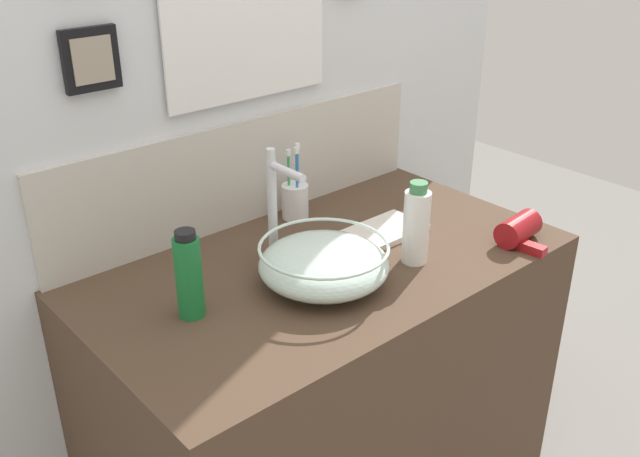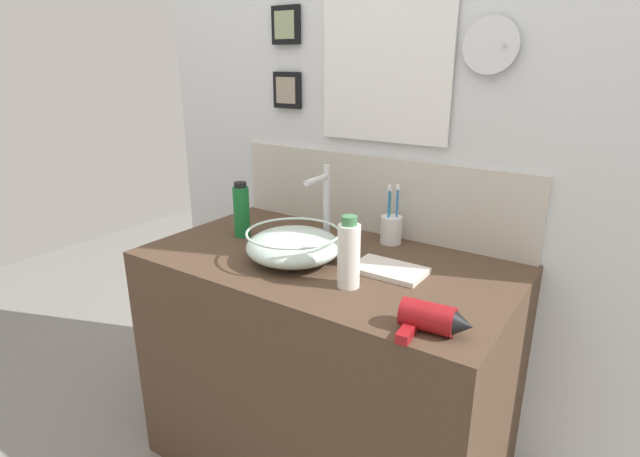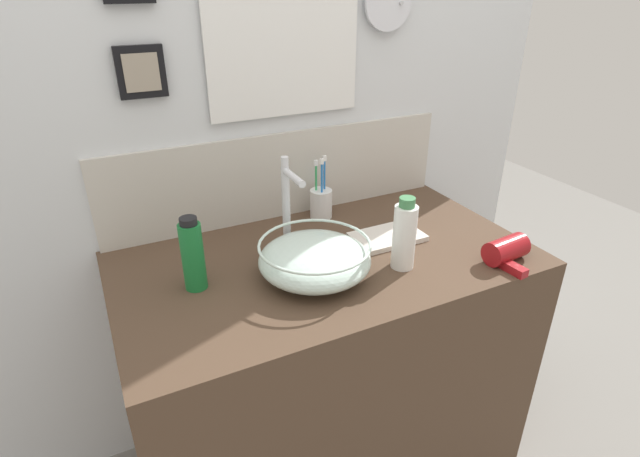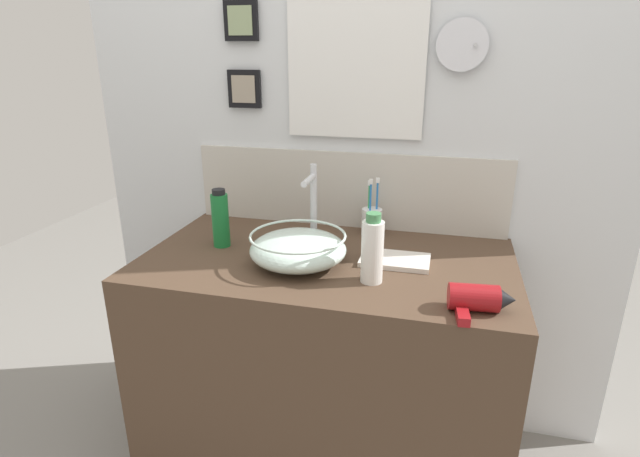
% 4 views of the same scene
% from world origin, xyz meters
% --- Properties ---
extents(ground_plane, '(6.00, 6.00, 0.00)m').
position_xyz_m(ground_plane, '(0.00, 0.00, 0.00)').
color(ground_plane, gray).
extents(vanity_counter, '(1.20, 0.67, 0.83)m').
position_xyz_m(vanity_counter, '(0.00, 0.00, 0.41)').
color(vanity_counter, '#4C3828').
rests_on(vanity_counter, ground).
extents(back_panel, '(2.03, 0.09, 2.47)m').
position_xyz_m(back_panel, '(-0.00, 0.36, 1.24)').
color(back_panel, silver).
rests_on(back_panel, ground).
extents(glass_bowl_sink, '(0.30, 0.30, 0.10)m').
position_xyz_m(glass_bowl_sink, '(-0.07, -0.07, 0.88)').
color(glass_bowl_sink, silver).
rests_on(glass_bowl_sink, vanity_counter).
extents(faucet, '(0.02, 0.13, 0.28)m').
position_xyz_m(faucet, '(-0.07, 0.10, 0.99)').
color(faucet, silver).
rests_on(faucet, vanity_counter).
extents(hair_drier, '(0.18, 0.14, 0.07)m').
position_xyz_m(hair_drier, '(0.46, -0.24, 0.86)').
color(hair_drier, maroon).
rests_on(hair_drier, vanity_counter).
extents(toothbrush_cup, '(0.07, 0.07, 0.21)m').
position_xyz_m(toothbrush_cup, '(0.11, 0.25, 0.88)').
color(toothbrush_cup, white).
rests_on(toothbrush_cup, vanity_counter).
extents(shampoo_bottle, '(0.06, 0.06, 0.20)m').
position_xyz_m(shampoo_bottle, '(-0.38, 0.02, 0.92)').
color(shampoo_bottle, '#197233').
rests_on(shampoo_bottle, vanity_counter).
extents(lotion_bottle, '(0.06, 0.06, 0.21)m').
position_xyz_m(lotion_bottle, '(0.17, -0.14, 0.93)').
color(lotion_bottle, white).
rests_on(lotion_bottle, vanity_counter).
extents(hand_towel, '(0.22, 0.14, 0.02)m').
position_xyz_m(hand_towel, '(0.22, 0.02, 0.83)').
color(hand_towel, silver).
rests_on(hand_towel, vanity_counter).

